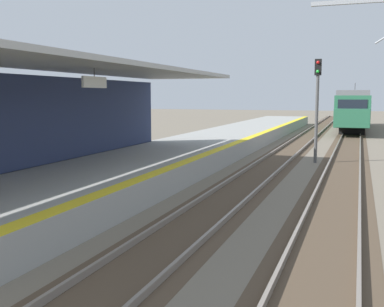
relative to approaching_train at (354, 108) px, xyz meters
name	(u,v)px	position (x,y,z in m)	size (l,w,h in m)	color
station_platform	(151,164)	(-7.80, -31.46, -1.73)	(5.00, 80.00, 0.91)	#999993
track_pair_nearest_platform	(269,166)	(-3.40, -27.46, -2.13)	(2.34, 120.00, 0.16)	#4C3D2D
track_pair_middle	(343,169)	(0.00, -27.46, -2.13)	(2.34, 120.00, 0.16)	#4C3D2D
approaching_train	(354,108)	(0.00, 0.00, 0.00)	(2.93, 19.60, 4.76)	#286647
rail_signal_post	(317,100)	(-1.44, -25.34, 1.02)	(0.32, 0.34, 5.20)	#4C4C4C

